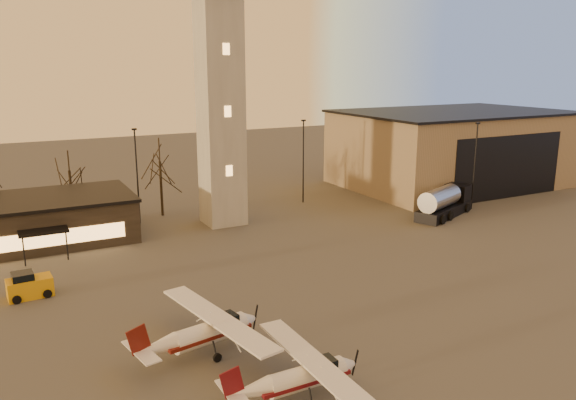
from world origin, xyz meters
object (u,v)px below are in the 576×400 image
Objects in this scene: hangar at (453,148)px; fuel_truck at (444,204)px; service_cart at (29,287)px; cessna_front at (308,380)px; control_tower at (219,67)px; cessna_rear at (212,335)px.

hangar reaches higher than fuel_truck.
hangar is 58.20m from service_cart.
hangar is 57.30m from cessna_front.
cessna_front is at bearing -64.27° from service_cart.
fuel_truck is (30.86, 23.58, 0.40)m from cessna_front.
cessna_front is at bearing -103.84° from control_tower.
cessna_front is 7.24m from cessna_rear.
cessna_rear is at bearing 111.33° from cessna_front.
control_tower reaches higher than hangar.
cessna_front is 1.06× the size of fuel_truck.
control_tower is 2.95× the size of cessna_rear.
service_cart is at bearing -148.76° from control_tower.
control_tower is at bearing 136.18° from fuel_truck.
hangar is 3.02× the size of cessna_front.
control_tower reaches higher than cessna_front.
cessna_rear is at bearing -112.57° from control_tower.
hangar is 9.64× the size of service_cart.
fuel_truck is 42.77m from service_cart.
hangar is at bearing 21.82° from cessna_rear.
fuel_truck reaches higher than cessna_front.
control_tower is 31.81m from cessna_rear.
cessna_rear reaches higher than service_cart.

